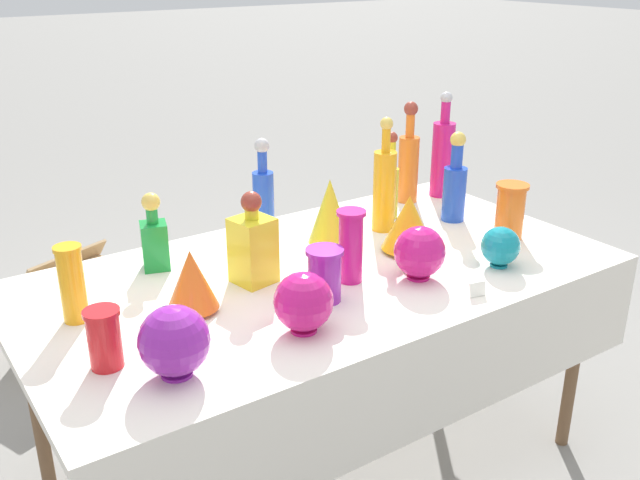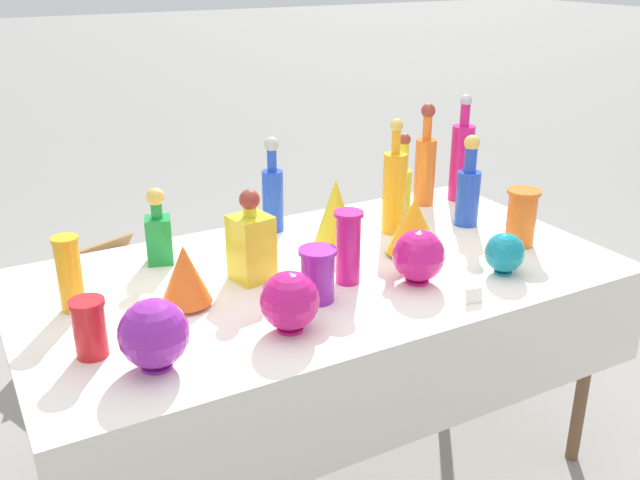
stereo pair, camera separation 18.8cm
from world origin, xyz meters
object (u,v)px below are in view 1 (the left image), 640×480
at_px(slender_vase_3, 104,336).
at_px(fluted_vase_2, 192,280).
at_px(tall_bottle_4, 263,195).
at_px(round_bowl_3, 304,302).
at_px(tall_bottle_1, 390,184).
at_px(tall_bottle_0, 455,185).
at_px(tall_bottle_5, 408,162).
at_px(round_bowl_0, 174,341).
at_px(fluted_vase_1, 330,211).
at_px(fluted_vase_0, 409,222).
at_px(slender_vase_4, 510,209).
at_px(tall_bottle_3, 443,155).
at_px(square_decanter_0, 253,246).
at_px(slender_vase_1, 325,273).
at_px(square_decanter_1, 154,238).
at_px(cardboard_box_behind_left, 79,313).
at_px(slender_vase_2, 351,244).
at_px(round_bowl_2, 420,252).
at_px(tall_bottle_2, 384,187).
at_px(slender_vase_0, 72,282).
at_px(cardboard_box_behind_right, 210,327).
at_px(round_bowl_1, 501,246).

bearing_deg(slender_vase_3, fluted_vase_2, 26.32).
bearing_deg(tall_bottle_4, round_bowl_3, -112.02).
bearing_deg(tall_bottle_1, tall_bottle_0, -40.96).
relative_size(tall_bottle_5, round_bowl_0, 2.25).
relative_size(tall_bottle_1, fluted_vase_1, 1.40).
bearing_deg(fluted_vase_0, slender_vase_4, -15.81).
bearing_deg(tall_bottle_3, fluted_vase_0, -143.05).
relative_size(slender_vase_3, fluted_vase_1, 0.65).
distance_m(tall_bottle_0, tall_bottle_1, 0.23).
height_order(square_decanter_0, slender_vase_1, square_decanter_0).
xyz_separation_m(tall_bottle_4, fluted_vase_0, (0.30, -0.42, -0.04)).
relative_size(tall_bottle_3, slender_vase_1, 2.66).
height_order(tall_bottle_3, square_decanter_1, tall_bottle_3).
bearing_deg(tall_bottle_1, slender_vase_1, -143.95).
bearing_deg(cardboard_box_behind_left, round_bowl_3, -83.35).
relative_size(square_decanter_1, fluted_vase_2, 1.37).
bearing_deg(slender_vase_2, fluted_vase_2, 169.81).
distance_m(slender_vase_2, fluted_vase_0, 0.30).
bearing_deg(slender_vase_4, slender_vase_2, 177.60).
xyz_separation_m(slender_vase_4, fluted_vase_1, (-0.54, 0.29, 0.02)).
relative_size(tall_bottle_0, tall_bottle_1, 1.02).
height_order(fluted_vase_2, round_bowl_0, fluted_vase_2).
bearing_deg(round_bowl_2, tall_bottle_2, 66.00).
height_order(slender_vase_2, slender_vase_3, slender_vase_2).
xyz_separation_m(tall_bottle_5, round_bowl_3, (-0.90, -0.64, -0.07)).
bearing_deg(slender_vase_4, round_bowl_3, -170.82).
xyz_separation_m(tall_bottle_1, slender_vase_0, (-1.20, -0.15, -0.01)).
bearing_deg(tall_bottle_2, round_bowl_3, -144.22).
height_order(tall_bottle_0, tall_bottle_1, tall_bottle_0).
bearing_deg(fluted_vase_0, round_bowl_3, -156.05).
bearing_deg(tall_bottle_4, tall_bottle_5, -2.53).
height_order(tall_bottle_2, round_bowl_0, tall_bottle_2).
distance_m(tall_bottle_1, fluted_vase_2, 0.96).
bearing_deg(cardboard_box_behind_right, fluted_vase_1, -78.33).
distance_m(cardboard_box_behind_left, cardboard_box_behind_right, 0.61).
height_order(fluted_vase_0, fluted_vase_1, fluted_vase_1).
xyz_separation_m(slender_vase_1, slender_vase_2, (0.14, 0.06, 0.03)).
xyz_separation_m(tall_bottle_1, square_decanter_0, (-0.69, -0.20, -0.01)).
height_order(tall_bottle_0, fluted_vase_1, tall_bottle_0).
relative_size(tall_bottle_2, tall_bottle_5, 1.02).
relative_size(round_bowl_1, cardboard_box_behind_right, 0.25).
distance_m(slender_vase_0, round_bowl_0, 0.41).
bearing_deg(slender_vase_2, tall_bottle_4, 91.11).
distance_m(square_decanter_0, cardboard_box_behind_left, 1.43).
distance_m(tall_bottle_5, slender_vase_1, 0.93).
distance_m(tall_bottle_5, fluted_vase_1, 0.55).
height_order(tall_bottle_3, round_bowl_2, tall_bottle_3).
bearing_deg(slender_vase_0, round_bowl_2, -18.57).
bearing_deg(tall_bottle_3, cardboard_box_behind_right, 147.96).
bearing_deg(tall_bottle_4, tall_bottle_3, -3.52).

